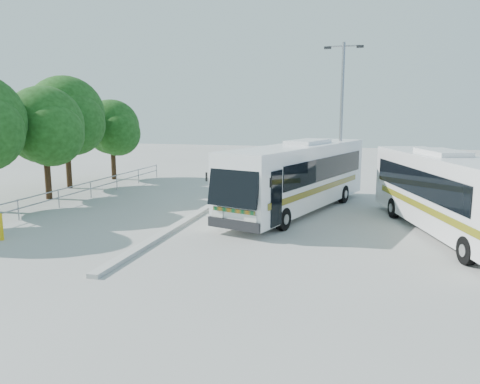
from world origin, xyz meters
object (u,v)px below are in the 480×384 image
(tree_far_c, at_px, (45,125))
(coach_main, at_px, (299,175))
(lamppost, at_px, (341,114))
(bollard, at_px, (1,227))
(tree_far_d, at_px, (67,115))
(coach_adjacent, at_px, (450,193))
(tree_far_e, at_px, (113,127))

(tree_far_c, xyz_separation_m, coach_main, (14.48, 0.31, -2.40))
(lamppost, relative_size, bollard, 8.17)
(tree_far_c, bearing_deg, bollard, -64.33)
(tree_far_d, distance_m, coach_adjacent, 23.38)
(tree_far_e, xyz_separation_m, coach_adjacent, (21.59, -10.93, -2.11))
(tree_far_d, bearing_deg, tree_far_c, -72.17)
(coach_main, bearing_deg, tree_far_c, -161.46)
(tree_far_e, relative_size, lamppost, 0.67)
(coach_main, bearing_deg, tree_far_d, -174.89)
(tree_far_c, xyz_separation_m, tree_far_e, (-0.51, 8.20, -0.37))
(coach_main, distance_m, coach_adjacent, 7.27)
(tree_far_c, xyz_separation_m, tree_far_d, (-1.19, 3.70, 0.56))
(tree_far_e, distance_m, coach_adjacent, 24.29)
(tree_far_e, xyz_separation_m, bollard, (4.44, -16.37, -3.35))
(tree_far_e, relative_size, coach_adjacent, 0.50)
(tree_far_c, relative_size, tree_far_d, 0.88)
(tree_far_e, height_order, coach_main, tree_far_e)
(coach_main, height_order, coach_adjacent, coach_main)
(tree_far_d, relative_size, coach_adjacent, 0.62)
(lamppost, bearing_deg, tree_far_e, 169.34)
(bollard, bearing_deg, coach_adjacent, 17.59)
(tree_far_c, distance_m, tree_far_e, 8.22)
(tree_far_e, relative_size, coach_main, 0.48)
(coach_adjacent, distance_m, lamppost, 9.16)
(tree_far_c, height_order, coach_main, tree_far_c)
(tree_far_d, relative_size, bollard, 6.78)
(tree_far_c, distance_m, bollard, 9.80)
(coach_adjacent, distance_m, bollard, 18.04)
(tree_far_e, distance_m, lamppost, 17.22)
(tree_far_d, height_order, coach_adjacent, tree_far_d)
(lamppost, distance_m, bollard, 18.14)
(coach_main, relative_size, bollard, 11.46)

